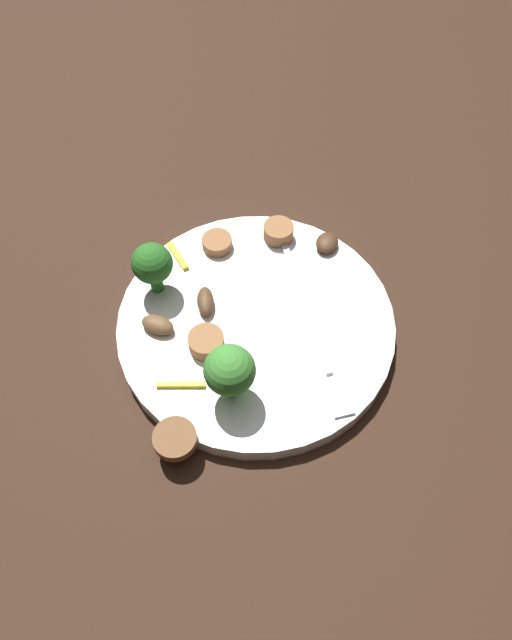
{
  "coord_description": "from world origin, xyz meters",
  "views": [
    {
      "loc": [
        0.28,
        -0.09,
        0.48
      ],
      "look_at": [
        0.0,
        0.0,
        0.02
      ],
      "focal_mm": 34.19,
      "sensor_mm": 36.0,
      "label": 1
    }
  ],
  "objects_px": {
    "sausage_slice_3": "(217,243)",
    "sausage_slice_4": "(175,439)",
    "sausage_slice_1": "(278,232)",
    "pepper_strip_1": "(178,256)",
    "broccoli_floret_0": "(230,371)",
    "plate": "(256,325)",
    "sausage_slice_0": "(206,342)",
    "mushroom_0": "(327,243)",
    "pepper_strip_0": "(181,385)",
    "mushroom_2": "(158,325)",
    "mushroom_1": "(205,301)",
    "broccoli_floret_1": "(152,264)",
    "fork": "(318,339)"
  },
  "relations": [
    {
      "from": "mushroom_2",
      "to": "plate",
      "type": "bearing_deg",
      "value": 78.23
    },
    {
      "from": "mushroom_1",
      "to": "sausage_slice_1",
      "type": "bearing_deg",
      "value": 122.51
    },
    {
      "from": "sausage_slice_1",
      "to": "pepper_strip_1",
      "type": "distance_m",
      "value": 0.1
    },
    {
      "from": "mushroom_0",
      "to": "broccoli_floret_1",
      "type": "bearing_deg",
      "value": -90.54
    },
    {
      "from": "sausage_slice_1",
      "to": "broccoli_floret_1",
      "type": "bearing_deg",
      "value": -79.16
    },
    {
      "from": "sausage_slice_4",
      "to": "sausage_slice_0",
      "type": "bearing_deg",
      "value": 148.63
    },
    {
      "from": "broccoli_floret_1",
      "to": "sausage_slice_4",
      "type": "height_order",
      "value": "broccoli_floret_1"
    },
    {
      "from": "sausage_slice_0",
      "to": "mushroom_0",
      "type": "height_order",
      "value": "sausage_slice_0"
    },
    {
      "from": "sausage_slice_4",
      "to": "mushroom_1",
      "type": "bearing_deg",
      "value": 154.22
    },
    {
      "from": "sausage_slice_1",
      "to": "mushroom_0",
      "type": "relative_size",
      "value": 1.13
    },
    {
      "from": "sausage_slice_3",
      "to": "sausage_slice_1",
      "type": "bearing_deg",
      "value": 83.62
    },
    {
      "from": "broccoli_floret_0",
      "to": "fork",
      "type": "bearing_deg",
      "value": 106.93
    },
    {
      "from": "sausage_slice_3",
      "to": "sausage_slice_4",
      "type": "distance_m",
      "value": 0.2
    },
    {
      "from": "plate",
      "to": "sausage_slice_1",
      "type": "height_order",
      "value": "sausage_slice_1"
    },
    {
      "from": "sausage_slice_1",
      "to": "mushroom_2",
      "type": "bearing_deg",
      "value": -63.42
    },
    {
      "from": "broccoli_floret_0",
      "to": "sausage_slice_1",
      "type": "bearing_deg",
      "value": 148.14
    },
    {
      "from": "sausage_slice_3",
      "to": "mushroom_0",
      "type": "height_order",
      "value": "same"
    },
    {
      "from": "pepper_strip_0",
      "to": "broccoli_floret_1",
      "type": "bearing_deg",
      "value": 177.91
    },
    {
      "from": "sausage_slice_0",
      "to": "sausage_slice_1",
      "type": "distance_m",
      "value": 0.14
    },
    {
      "from": "broccoli_floret_1",
      "to": "mushroom_1",
      "type": "xyz_separation_m",
      "value": [
        0.03,
        0.04,
        -0.03
      ]
    },
    {
      "from": "sausage_slice_1",
      "to": "sausage_slice_3",
      "type": "bearing_deg",
      "value": -96.38
    },
    {
      "from": "broccoli_floret_0",
      "to": "pepper_strip_1",
      "type": "distance_m",
      "value": 0.16
    },
    {
      "from": "broccoli_floret_0",
      "to": "sausage_slice_3",
      "type": "relative_size",
      "value": 2.1
    },
    {
      "from": "broccoli_floret_0",
      "to": "broccoli_floret_1",
      "type": "bearing_deg",
      "value": -164.51
    },
    {
      "from": "broccoli_floret_0",
      "to": "mushroom_1",
      "type": "height_order",
      "value": "broccoli_floret_0"
    },
    {
      "from": "sausage_slice_4",
      "to": "mushroom_1",
      "type": "height_order",
      "value": "mushroom_1"
    },
    {
      "from": "pepper_strip_1",
      "to": "mushroom_0",
      "type": "bearing_deg",
      "value": 77.47
    },
    {
      "from": "mushroom_0",
      "to": "pepper_strip_1",
      "type": "xyz_separation_m",
      "value": [
        -0.03,
        -0.14,
        -0.0
      ]
    },
    {
      "from": "sausage_slice_4",
      "to": "plate",
      "type": "bearing_deg",
      "value": 133.05
    },
    {
      "from": "sausage_slice_4",
      "to": "pepper_strip_0",
      "type": "distance_m",
      "value": 0.05
    },
    {
      "from": "mushroom_1",
      "to": "pepper_strip_1",
      "type": "distance_m",
      "value": 0.06
    },
    {
      "from": "plate",
      "to": "broccoli_floret_1",
      "type": "bearing_deg",
      "value": -128.95
    },
    {
      "from": "sausage_slice_0",
      "to": "sausage_slice_1",
      "type": "height_order",
      "value": "same"
    },
    {
      "from": "sausage_slice_3",
      "to": "pepper_strip_1",
      "type": "height_order",
      "value": "sausage_slice_3"
    },
    {
      "from": "sausage_slice_1",
      "to": "pepper_strip_1",
      "type": "xyz_separation_m",
      "value": [
        -0.01,
        -0.1,
        -0.01
      ]
    },
    {
      "from": "plate",
      "to": "sausage_slice_3",
      "type": "bearing_deg",
      "value": -173.97
    },
    {
      "from": "broccoli_floret_0",
      "to": "sausage_slice_0",
      "type": "xyz_separation_m",
      "value": [
        -0.05,
        -0.01,
        -0.03
      ]
    },
    {
      "from": "sausage_slice_3",
      "to": "mushroom_2",
      "type": "bearing_deg",
      "value": -45.33
    },
    {
      "from": "plate",
      "to": "sausage_slice_0",
      "type": "height_order",
      "value": "sausage_slice_0"
    },
    {
      "from": "mushroom_1",
      "to": "pepper_strip_0",
      "type": "bearing_deg",
      "value": -29.73
    },
    {
      "from": "fork",
      "to": "sausage_slice_3",
      "type": "distance_m",
      "value": 0.14
    },
    {
      "from": "mushroom_0",
      "to": "mushroom_1",
      "type": "distance_m",
      "value": 0.13
    },
    {
      "from": "fork",
      "to": "mushroom_2",
      "type": "height_order",
      "value": "mushroom_2"
    },
    {
      "from": "sausage_slice_0",
      "to": "pepper_strip_1",
      "type": "height_order",
      "value": "sausage_slice_0"
    },
    {
      "from": "fork",
      "to": "sausage_slice_4",
      "type": "xyz_separation_m",
      "value": [
        0.05,
        -0.14,
        0.0
      ]
    },
    {
      "from": "mushroom_2",
      "to": "sausage_slice_4",
      "type": "bearing_deg",
      "value": -5.64
    },
    {
      "from": "sausage_slice_1",
      "to": "mushroom_2",
      "type": "relative_size",
      "value": 0.97
    },
    {
      "from": "sausage_slice_3",
      "to": "sausage_slice_4",
      "type": "relative_size",
      "value": 0.82
    },
    {
      "from": "mushroom_1",
      "to": "pepper_strip_1",
      "type": "xyz_separation_m",
      "value": [
        -0.06,
        -0.01,
        -0.0
      ]
    },
    {
      "from": "pepper_strip_0",
      "to": "broccoli_floret_0",
      "type": "bearing_deg",
      "value": 63.25
    }
  ]
}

